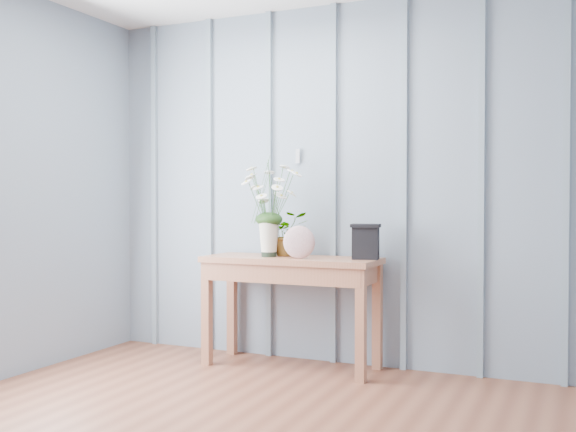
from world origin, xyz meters
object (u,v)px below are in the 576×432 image
at_px(felt_disc_vessel, 299,242).
at_px(carved_box, 366,241).
at_px(sideboard, 291,274).
at_px(daisy_vase, 269,196).

relative_size(felt_disc_vessel, carved_box, 0.95).
xyz_separation_m(felt_disc_vessel, carved_box, (0.41, 0.14, 0.01)).
relative_size(sideboard, felt_disc_vessel, 5.48).
bearing_deg(carved_box, sideboard, -175.33).
distance_m(daisy_vase, carved_box, 0.73).
bearing_deg(felt_disc_vessel, sideboard, 128.30).
relative_size(daisy_vase, felt_disc_vessel, 3.01).
distance_m(sideboard, felt_disc_vessel, 0.27).
height_order(daisy_vase, felt_disc_vessel, daisy_vase).
relative_size(sideboard, daisy_vase, 1.82).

